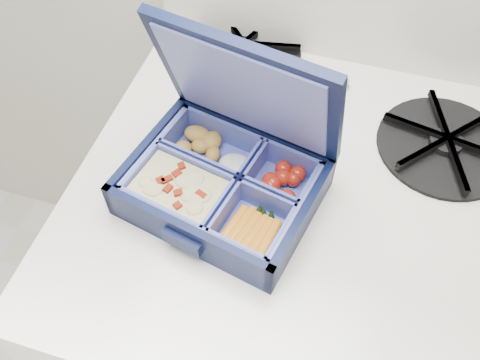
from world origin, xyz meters
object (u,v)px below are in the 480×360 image
(stove, at_px, (287,311))
(bento_box, at_px, (223,186))
(burner_grate, at_px, (446,141))
(fork, at_px, (289,119))

(stove, distance_m, bento_box, 0.45)
(bento_box, distance_m, burner_grate, 0.29)
(stove, bearing_deg, bento_box, -148.97)
(burner_grate, bearing_deg, bento_box, -147.59)
(burner_grate, bearing_deg, stove, -146.72)
(stove, relative_size, burner_grate, 4.98)
(stove, bearing_deg, burner_grate, 33.28)
(bento_box, distance_m, fork, 0.15)
(stove, bearing_deg, fork, 120.44)
(stove, relative_size, fork, 4.41)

